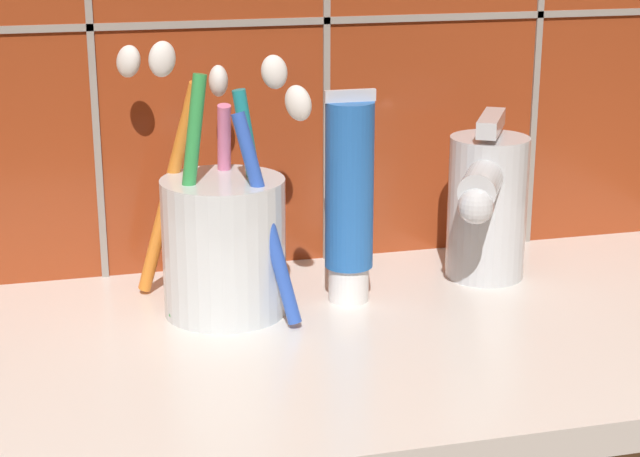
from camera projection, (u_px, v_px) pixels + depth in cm
name	position (u px, v px, depth cm)	size (l,w,h in cm)	color
sink_counter	(359.00, 346.00, 68.76)	(67.16, 30.60, 2.00)	silver
toothbrush_cup	(223.00, 237.00, 70.43)	(11.83, 11.81, 18.44)	silver
toothpaste_tube	(349.00, 199.00, 71.81)	(3.44, 3.28, 14.64)	white
sink_faucet	(486.00, 202.00, 76.44)	(7.54, 10.26, 11.99)	silver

